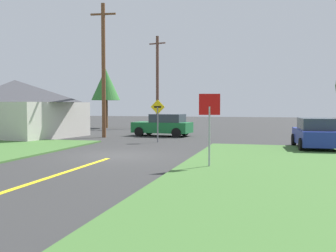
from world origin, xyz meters
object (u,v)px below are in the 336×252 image
object	(u,v)px
car_approaching_junction	(164,125)
barn	(15,108)
utility_pole_far	(157,81)
oak_tree_left	(106,85)
car_on_crossroad	(315,134)
direction_sign	(158,116)
stop_sign	(209,116)
utility_pole_mid	(104,69)

from	to	relation	value
car_approaching_junction	barn	size ratio (longest dim) A/B	0.48
utility_pole_far	oak_tree_left	size ratio (longest dim) A/B	1.55
car_on_crossroad	direction_sign	xyz separation A→B (m)	(-8.96, 1.52, 0.83)
car_approaching_junction	direction_sign	distance (m)	5.02
stop_sign	car_on_crossroad	distance (m)	8.87
utility_pole_mid	direction_sign	size ratio (longest dim) A/B	3.56
oak_tree_left	barn	xyz separation A→B (m)	(-1.82, -11.90, -2.24)
car_on_crossroad	oak_tree_left	world-z (taller)	oak_tree_left
barn	utility_pole_far	bearing A→B (deg)	63.63
utility_pole_mid	barn	bearing A→B (deg)	-170.88
car_approaching_junction	oak_tree_left	size ratio (longest dim) A/B	0.75
oak_tree_left	barn	size ratio (longest dim) A/B	0.64
utility_pole_far	car_approaching_junction	bearing A→B (deg)	-71.30
utility_pole_far	direction_sign	size ratio (longest dim) A/B	3.48
utility_pole_mid	utility_pole_far	xyz separation A→B (m)	(0.27, 12.47, -0.12)
car_approaching_junction	barn	distance (m)	10.74
car_approaching_junction	utility_pole_far	world-z (taller)	utility_pole_far
car_on_crossroad	barn	xyz separation A→B (m)	(-20.07, 3.05, 1.23)
direction_sign	oak_tree_left	size ratio (longest dim) A/B	0.45
utility_pole_far	car_on_crossroad	bearing A→B (deg)	-51.05
car_on_crossroad	direction_sign	world-z (taller)	direction_sign
car_on_crossroad	barn	distance (m)	20.33
car_approaching_junction	utility_pole_mid	distance (m)	5.92
stop_sign	oak_tree_left	size ratio (longest dim) A/B	0.46
oak_tree_left	car_approaching_junction	bearing A→B (deg)	-45.85
car_approaching_junction	utility_pole_far	bearing A→B (deg)	-65.39
oak_tree_left	car_on_crossroad	bearing A→B (deg)	-39.32
car_approaching_junction	car_on_crossroad	size ratio (longest dim) A/B	0.99
car_approaching_junction	utility_pole_mid	bearing A→B (deg)	37.72
car_approaching_junction	car_on_crossroad	world-z (taller)	same
direction_sign	oak_tree_left	world-z (taller)	oak_tree_left
barn	car_on_crossroad	bearing A→B (deg)	-8.63
car_approaching_junction	utility_pole_mid	world-z (taller)	utility_pole_mid
car_approaching_junction	oak_tree_left	world-z (taller)	oak_tree_left
car_on_crossroad	barn	world-z (taller)	barn
stop_sign	utility_pole_far	bearing A→B (deg)	-79.15
car_approaching_junction	car_on_crossroad	xyz separation A→B (m)	(9.93, -6.38, -0.00)
stop_sign	utility_pole_mid	size ratio (longest dim) A/B	0.29
direction_sign	oak_tree_left	xyz separation A→B (m)	(-9.28, 13.43, 2.64)
utility_pole_mid	direction_sign	world-z (taller)	utility_pole_mid
car_on_crossroad	oak_tree_left	bearing A→B (deg)	46.31
car_on_crossroad	direction_sign	bearing A→B (deg)	76.01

